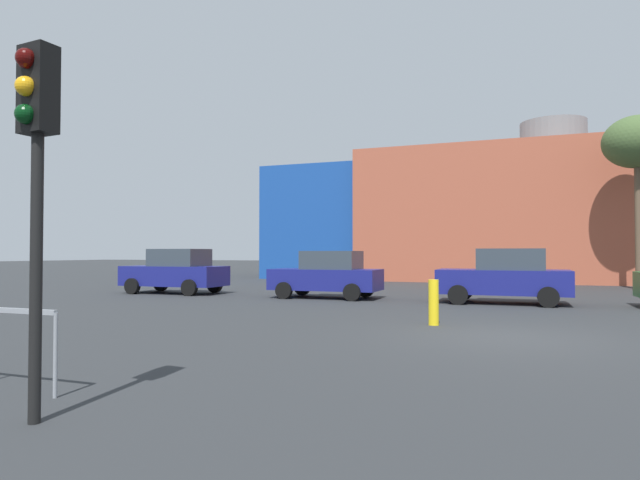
# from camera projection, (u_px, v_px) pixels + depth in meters

# --- Properties ---
(ground_plane) EXTENTS (200.00, 200.00, 0.00)m
(ground_plane) POSITION_uv_depth(u_px,v_px,m) (504.00, 337.00, 10.96)
(ground_plane) COLOR #2D3033
(building_backdrop) EXTENTS (36.59, 11.58, 10.07)m
(building_backdrop) POSITION_uv_depth(u_px,v_px,m) (554.00, 217.00, 34.33)
(building_backdrop) COLOR #B2563D
(building_backdrop) RESTS_ON ground_plane
(parked_car_0) EXTENTS (4.33, 2.12, 1.88)m
(parked_car_0) POSITION_uv_depth(u_px,v_px,m) (176.00, 271.00, 22.76)
(parked_car_0) COLOR navy
(parked_car_0) RESTS_ON ground_plane
(parked_car_1) EXTENTS (4.12, 2.02, 1.78)m
(parked_car_1) POSITION_uv_depth(u_px,v_px,m) (327.00, 275.00, 20.39)
(parked_car_1) COLOR navy
(parked_car_1) RESTS_ON ground_plane
(parked_car_2) EXTENTS (4.28, 2.10, 1.85)m
(parked_car_2) POSITION_uv_depth(u_px,v_px,m) (505.00, 276.00, 18.18)
(parked_car_2) COLOR navy
(parked_car_2) RESTS_ON ground_plane
(traffic_light_near_left) EXTENTS (0.38, 0.38, 3.81)m
(traffic_light_near_left) POSITION_uv_depth(u_px,v_px,m) (36.00, 144.00, 5.44)
(traffic_light_near_left) COLOR black
(traffic_light_near_left) RESTS_ON ground_plane
(bare_tree_0) EXTENTS (3.11, 3.11, 8.21)m
(bare_tree_0) POSITION_uv_depth(u_px,v_px,m) (638.00, 144.00, 25.42)
(bare_tree_0) COLOR brown
(bare_tree_0) RESTS_ON ground_plane
(bollard_yellow_0) EXTENTS (0.24, 0.24, 1.07)m
(bollard_yellow_0) POSITION_uv_depth(u_px,v_px,m) (434.00, 302.00, 12.74)
(bollard_yellow_0) COLOR yellow
(bollard_yellow_0) RESTS_ON ground_plane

